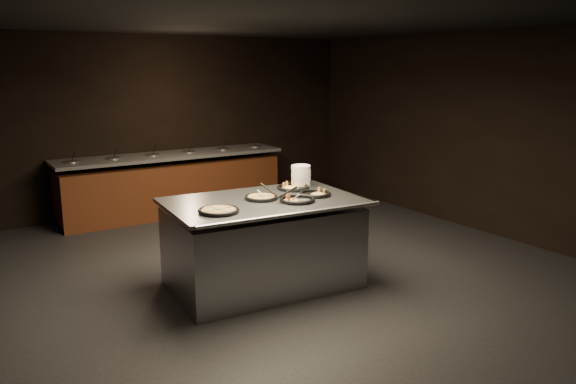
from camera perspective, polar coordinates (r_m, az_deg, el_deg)
name	(u,v)px	position (r m, az deg, el deg)	size (l,w,h in m)	color
room	(289,155)	(6.08, 0.08, 3.77)	(7.02, 8.02, 2.92)	black
salad_bar	(173,188)	(9.42, -11.62, 0.42)	(3.70, 0.83, 1.18)	#562214
serving_counter	(263,245)	(6.20, -2.57, -5.42)	(2.14, 1.46, 0.98)	#B2B4B9
plate_stack	(301,176)	(6.73, 1.32, 1.66)	(0.23, 0.23, 0.25)	white
pan_veggie_whole	(219,210)	(5.56, -7.07, -1.87)	(0.41, 0.41, 0.04)	black
pan_cheese_whole	(261,197)	(6.08, -2.73, -0.53)	(0.36, 0.36, 0.04)	black
pan_cheese_slices_a	(293,187)	(6.57, 0.55, 0.47)	(0.39, 0.39, 0.04)	black
pan_cheese_slices_b	(297,200)	(5.97, 0.96, -0.77)	(0.38, 0.38, 0.04)	black
pan_veggie_slices	(315,194)	(6.25, 2.76, -0.17)	(0.35, 0.35, 0.04)	black
server_left	(264,191)	(6.10, -2.43, 0.07)	(0.25, 0.28, 0.17)	#B2B4B9
server_right	(292,195)	(5.91, 0.40, -0.27)	(0.34, 0.20, 0.18)	#B2B4B9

